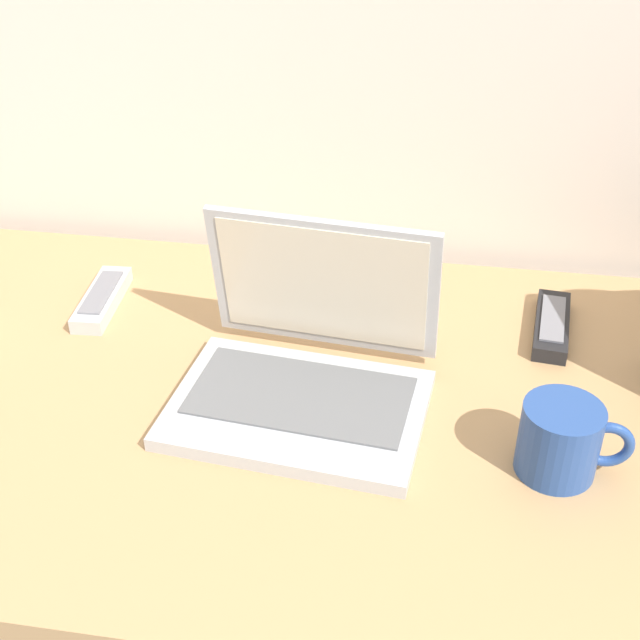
{
  "coord_description": "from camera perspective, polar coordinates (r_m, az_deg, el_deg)",
  "views": [
    {
      "loc": [
        0.11,
        -0.84,
        0.71
      ],
      "look_at": [
        -0.02,
        0.0,
        0.15
      ],
      "focal_mm": 47.67,
      "sensor_mm": 36.0,
      "label": 1
    }
  ],
  "objects": [
    {
      "name": "laptop",
      "position": [
        1.07,
        -0.89,
        -3.01
      ],
      "size": [
        0.33,
        0.29,
        0.22
      ],
      "color": "#B2B5BA",
      "rests_on": "desk"
    },
    {
      "name": "remote_control_near",
      "position": [
        1.25,
        15.29,
        -0.33
      ],
      "size": [
        0.06,
        0.16,
        0.02
      ],
      "color": "black",
      "rests_on": "desk"
    },
    {
      "name": "remote_control_far",
      "position": [
        1.3,
        -14.41,
        1.4
      ],
      "size": [
        0.06,
        0.16,
        0.02
      ],
      "color": "#B7B7B7",
      "rests_on": "desk"
    },
    {
      "name": "coffee_mug",
      "position": [
        0.99,
        15.93,
        -7.7
      ],
      "size": [
        0.13,
        0.09,
        0.09
      ],
      "color": "#26478C",
      "rests_on": "desk"
    },
    {
      "name": "desk",
      "position": [
        1.09,
        1.17,
        -6.04
      ],
      "size": [
        1.6,
        0.76,
        0.03
      ],
      "color": "tan",
      "rests_on": "ground"
    }
  ]
}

